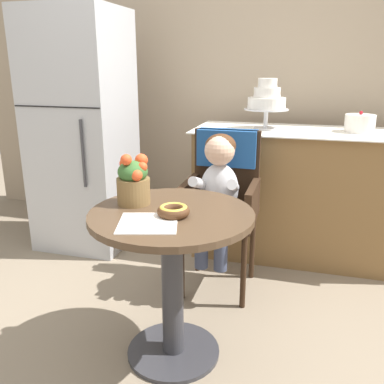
% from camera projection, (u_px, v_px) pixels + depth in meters
% --- Properties ---
extents(ground_plane, '(8.00, 8.00, 0.00)m').
position_uv_depth(ground_plane, '(174.00, 352.00, 2.01)').
color(ground_plane, gray).
extents(back_wall, '(4.80, 0.10, 2.70)m').
position_uv_depth(back_wall, '(244.00, 61.00, 3.31)').
color(back_wall, tan).
rests_on(back_wall, ground).
extents(cafe_table, '(0.72, 0.72, 0.72)m').
position_uv_depth(cafe_table, '(172.00, 257.00, 1.86)').
color(cafe_table, '#4C3826').
rests_on(cafe_table, ground).
extents(wicker_chair, '(0.42, 0.45, 0.95)m').
position_uv_depth(wicker_chair, '(223.00, 184.00, 2.50)').
color(wicker_chair, '#332114').
rests_on(wicker_chair, ground).
extents(seated_child, '(0.27, 0.32, 0.73)m').
position_uv_depth(seated_child, '(218.00, 185.00, 2.35)').
color(seated_child, silver).
rests_on(seated_child, ground).
extents(paper_napkin, '(0.29, 0.29, 0.00)m').
position_uv_depth(paper_napkin, '(148.00, 223.00, 1.67)').
color(paper_napkin, white).
rests_on(paper_napkin, cafe_table).
extents(donut_front, '(0.14, 0.14, 0.05)m').
position_uv_depth(donut_front, '(173.00, 210.00, 1.74)').
color(donut_front, '#4C2D19').
rests_on(donut_front, cafe_table).
extents(flower_vase, '(0.15, 0.15, 0.24)m').
position_uv_depth(flower_vase, '(133.00, 180.00, 1.87)').
color(flower_vase, brown).
rests_on(flower_vase, cafe_table).
extents(display_counter, '(1.56, 0.62, 0.90)m').
position_uv_depth(display_counter, '(305.00, 194.00, 2.93)').
color(display_counter, olive).
rests_on(display_counter, ground).
extents(tiered_cake_stand, '(0.30, 0.30, 0.34)m').
position_uv_depth(tiered_cake_stand, '(267.00, 100.00, 2.82)').
color(tiered_cake_stand, silver).
rests_on(tiered_cake_stand, display_counter).
extents(round_layer_cake, '(0.19, 0.19, 0.14)m').
position_uv_depth(round_layer_cake, '(360.00, 123.00, 2.73)').
color(round_layer_cake, white).
rests_on(round_layer_cake, display_counter).
extents(refrigerator, '(0.64, 0.63, 1.70)m').
position_uv_depth(refrigerator, '(83.00, 132.00, 3.04)').
color(refrigerator, '#B7BABF').
rests_on(refrigerator, ground).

